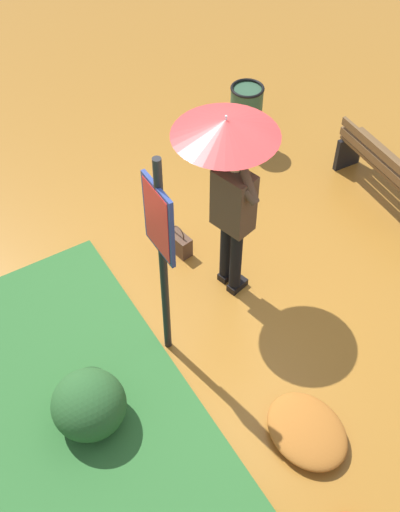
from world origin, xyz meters
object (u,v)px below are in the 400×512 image
object	(u,v)px
info_sign_post	(161,242)
park_bench	(385,170)
handbag	(179,243)
trash_bin	(246,116)
person_with_umbrella	(229,165)

from	to	relation	value
info_sign_post	park_bench	xyz separation A→B (m)	(0.56, -3.20, -1.04)
handbag	trash_bin	xyz separation A→B (m)	(1.23, -1.69, 0.29)
handbag	trash_bin	bearing A→B (deg)	-54.01
park_bench	info_sign_post	bearing A→B (deg)	99.92
person_with_umbrella	handbag	xyz separation A→B (m)	(0.60, 0.20, -1.42)
handbag	trash_bin	distance (m)	2.11
person_with_umbrella	info_sign_post	distance (m)	1.03
handbag	park_bench	size ratio (longest dim) A/B	0.26
person_with_umbrella	info_sign_post	xyz separation A→B (m)	(-0.42, 0.93, -0.11)
info_sign_post	park_bench	size ratio (longest dim) A/B	1.64
info_sign_post	trash_bin	size ratio (longest dim) A/B	2.76
trash_bin	handbag	bearing A→B (deg)	125.99
park_bench	trash_bin	xyz separation A→B (m)	(1.69, 0.78, 0.02)
person_with_umbrella	info_sign_post	bearing A→B (deg)	114.40
info_sign_post	handbag	xyz separation A→B (m)	(1.02, -0.73, -1.32)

